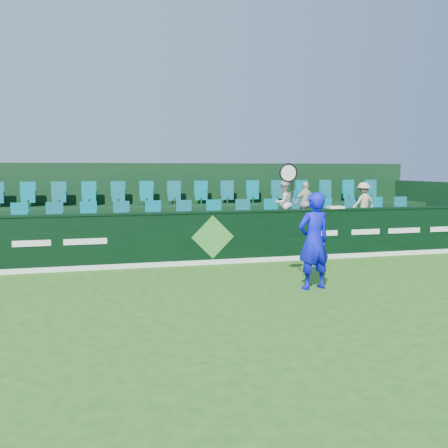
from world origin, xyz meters
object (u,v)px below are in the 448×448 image
object	(u,v)px
spectator_left	(284,203)
spectator_middle	(306,203)
tennis_player	(314,240)
towel	(336,207)
drinks_bottle	(315,205)
spectator_right	(363,203)

from	to	relation	value
spectator_left	spectator_middle	xyz separation A→B (m)	(0.68, 0.00, -0.01)
tennis_player	towel	size ratio (longest dim) A/B	6.12
tennis_player	drinks_bottle	xyz separation A→B (m)	(1.47, 3.12, 0.46)
tennis_player	drinks_bottle	distance (m)	3.48
tennis_player	towel	bearing A→B (deg)	56.53
towel	spectator_left	bearing A→B (deg)	133.63
spectator_left	spectator_right	distance (m)	2.54
spectator_middle	spectator_right	world-z (taller)	spectator_middle
tennis_player	spectator_right	world-z (taller)	tennis_player
spectator_middle	spectator_right	size ratio (longest dim) A/B	1.02
drinks_bottle	spectator_left	bearing A→B (deg)	112.98
spectator_middle	drinks_bottle	world-z (taller)	spectator_middle
spectator_middle	towel	size ratio (longest dim) A/B	2.99
spectator_middle	drinks_bottle	xyz separation A→B (m)	(-0.20, -1.12, 0.02)
towel	drinks_bottle	distance (m)	0.60
towel	spectator_right	bearing A→B (deg)	37.22
spectator_right	towel	bearing A→B (deg)	26.37
spectator_middle	spectator_right	xyz separation A→B (m)	(1.86, 0.00, -0.01)
spectator_left	spectator_right	size ratio (longest dim) A/B	1.05
tennis_player	towel	distance (m)	3.76
tennis_player	towel	xyz separation A→B (m)	(2.06, 3.12, 0.39)
spectator_left	towel	xyz separation A→B (m)	(1.07, -1.12, -0.05)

